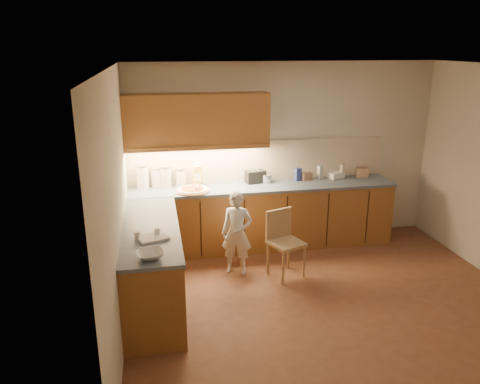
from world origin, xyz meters
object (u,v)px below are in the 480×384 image
(wooden_chair, at_px, (283,238))
(toaster, at_px, (255,177))
(pizza_on_board, at_px, (193,190))
(oil_jug, at_px, (197,175))
(child, at_px, (237,233))

(wooden_chair, xyz_separation_m, toaster, (-0.13, 1.07, 0.52))
(pizza_on_board, xyz_separation_m, oil_jug, (0.09, 0.23, 0.14))
(oil_jug, xyz_separation_m, toaster, (0.83, 0.02, -0.07))
(wooden_chair, height_order, oil_jug, oil_jug)
(wooden_chair, bearing_deg, pizza_on_board, 121.77)
(pizza_on_board, bearing_deg, oil_jug, 68.88)
(child, distance_m, oil_jug, 1.10)
(oil_jug, distance_m, toaster, 0.84)
(child, relative_size, wooden_chair, 1.27)
(wooden_chair, bearing_deg, toaster, 76.40)
(wooden_chair, xyz_separation_m, oil_jug, (-0.96, 1.04, 0.59))
(pizza_on_board, xyz_separation_m, child, (0.49, -0.64, -0.40))
(wooden_chair, bearing_deg, child, 142.59)
(pizza_on_board, bearing_deg, wooden_chair, -37.73)
(wooden_chair, relative_size, toaster, 2.80)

